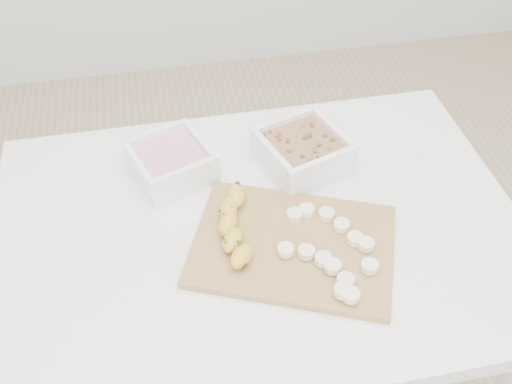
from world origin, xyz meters
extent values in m
cube|color=white|center=(0.00, 0.00, 0.73)|extent=(1.00, 0.70, 0.04)
cylinder|color=white|center=(-0.44, 0.29, 0.35)|extent=(0.05, 0.05, 0.71)
cylinder|color=white|center=(0.44, 0.29, 0.35)|extent=(0.05, 0.05, 0.71)
cube|color=white|center=(-0.15, 0.17, 0.78)|extent=(0.19, 0.19, 0.07)
cube|color=pink|center=(-0.15, 0.17, 0.79)|extent=(0.16, 0.16, 0.04)
cube|color=white|center=(0.12, 0.15, 0.79)|extent=(0.20, 0.20, 0.07)
cube|color=olive|center=(0.12, 0.15, 0.79)|extent=(0.17, 0.17, 0.04)
cube|color=#A67C42|center=(0.05, -0.07, 0.76)|extent=(0.43, 0.37, 0.01)
cylinder|color=#FCF1C1|center=(0.07, -0.01, 0.77)|extent=(0.03, 0.03, 0.01)
cylinder|color=#FCF1C1|center=(0.09, 0.00, 0.77)|extent=(0.03, 0.03, 0.01)
cylinder|color=#FCF1C1|center=(0.13, -0.02, 0.77)|extent=(0.03, 0.03, 0.01)
cylinder|color=#FCF1C1|center=(0.14, -0.05, 0.77)|extent=(0.03, 0.03, 0.01)
cylinder|color=#FCF1C1|center=(0.16, -0.09, 0.77)|extent=(0.03, 0.03, 0.01)
cylinder|color=#FCF1C1|center=(0.17, -0.10, 0.77)|extent=(0.03, 0.03, 0.01)
cylinder|color=#FCF1C1|center=(0.16, -0.15, 0.77)|extent=(0.03, 0.03, 0.01)
cylinder|color=#FCF1C1|center=(0.03, -0.09, 0.77)|extent=(0.03, 0.03, 0.01)
cylinder|color=#FCF1C1|center=(0.06, -0.10, 0.78)|extent=(0.03, 0.03, 0.01)
cylinder|color=#FCF1C1|center=(0.09, -0.12, 0.78)|extent=(0.03, 0.03, 0.01)
cylinder|color=#FCF1C1|center=(0.10, -0.14, 0.78)|extent=(0.03, 0.03, 0.01)
cylinder|color=#FCF1C1|center=(0.11, -0.17, 0.78)|extent=(0.03, 0.03, 0.01)
cylinder|color=#FCF1C1|center=(0.11, -0.20, 0.78)|extent=(0.03, 0.03, 0.01)
cylinder|color=#FCF1C1|center=(0.10, -0.19, 0.78)|extent=(0.03, 0.03, 0.01)
camera|label=1|loc=(-0.15, -0.70, 1.56)|focal=40.00mm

